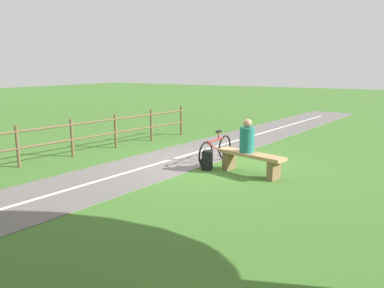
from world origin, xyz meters
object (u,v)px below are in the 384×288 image
Objects in this scene: bench at (251,160)px; person_seated at (247,138)px; backpack at (207,160)px; bicycle at (216,150)px.

bench is 2.22× the size of person_seated.
person_seated is at bearing -169.16° from backpack.
bicycle is (1.20, -0.52, 0.00)m from bench.
bench is at bearing 68.30° from bicycle.
bench is at bearing -171.78° from backpack.
person_seated reaches higher than bench.
bench is 3.77× the size of backpack.
person_seated is 1.69× the size of backpack.
backpack is at bearing 11.25° from bicycle.
bicycle reaches higher than bench.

